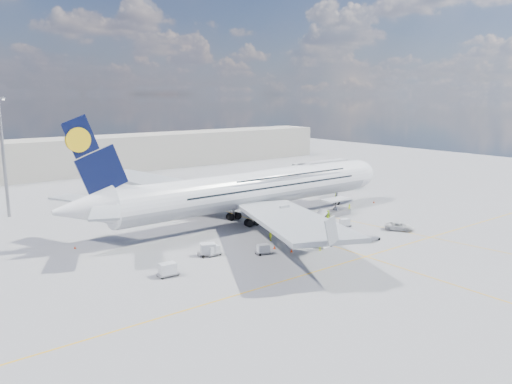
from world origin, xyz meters
TOP-DOWN VIEW (x-y plane):
  - ground at (0.00, 0.00)m, footprint 300.00×300.00m
  - taxi_line_main at (0.00, 0.00)m, footprint 0.25×220.00m
  - taxi_line_cross at (0.00, -20.00)m, footprint 120.00×0.25m
  - taxi_line_diag at (14.00, 10.00)m, footprint 14.16×99.06m
  - airliner at (0.26, 10.00)m, footprint 77.26×79.15m
  - jet_bridge at (29.81, 20.94)m, footprint 18.80×12.10m
  - cargo_loader at (16.82, 2.89)m, footprint 8.53×3.20m
  - light_mast at (-40.00, 45.00)m, footprint 3.00×0.70m
  - terminal at (0.00, 95.00)m, footprint 180.00×16.00m
  - tree_line at (40.00, 140.00)m, footprint 160.00×6.00m
  - dolly_row_a at (-19.46, -4.27)m, footprint 2.68×1.53m
  - dolly_row_b at (-20.23, -3.84)m, footprint 3.74×2.94m
  - dolly_row_c at (-12.49, -8.67)m, footprint 2.89×2.12m
  - dolly_back at (-29.90, -8.25)m, footprint 3.28×1.93m
  - dolly_nose_far at (7.90, -14.79)m, footprint 3.38×2.32m
  - dolly_nose_near at (11.15, -5.17)m, footprint 2.78×1.82m
  - baggage_tug at (-1.55, -12.27)m, footprint 2.58×1.38m
  - catering_truck_inner at (-9.87, 30.02)m, footprint 7.57×4.18m
  - catering_truck_outer at (-12.23, 37.11)m, footprint 6.90×2.73m
  - service_van at (17.66, -13.45)m, footprint 5.15×6.11m
  - crew_nose at (30.59, 15.58)m, footprint 0.66×0.54m
  - crew_loader at (22.44, 3.60)m, footprint 0.92×0.81m
  - crew_wing at (-6.68, -3.54)m, footprint 0.51×1.08m
  - crew_van at (13.50, 1.74)m, footprint 0.69×0.95m
  - crew_tug at (-3.75, -13.22)m, footprint 1.44×1.04m
  - cone_nose at (33.54, 5.69)m, footprint 0.46×0.46m
  - cone_wing_left_inner at (-1.61, 24.62)m, footprint 0.43×0.43m
  - cone_wing_left_outer at (-17.88, 40.60)m, footprint 0.49×0.49m
  - cone_wing_right_inner at (-9.23, -7.69)m, footprint 0.49×0.49m
  - cone_wing_right_outer at (-8.07, -10.80)m, footprint 0.46×0.46m
  - cone_tail at (-36.24, 13.45)m, footprint 0.38×0.38m

SIDE VIEW (x-z plane):
  - ground at x=0.00m, z-range 0.00..0.00m
  - taxi_line_main at x=0.00m, z-range 0.00..0.01m
  - taxi_line_cross at x=0.00m, z-range 0.00..0.01m
  - taxi_line_diag at x=14.00m, z-range 0.00..0.01m
  - cone_tail at x=-36.24m, z-range -0.01..0.47m
  - cone_wing_left_inner at x=-1.61m, z-range -0.01..0.53m
  - cone_nose at x=33.54m, z-range -0.01..0.57m
  - cone_wing_right_outer at x=-8.07m, z-range -0.01..0.58m
  - cone_wing_right_inner at x=-9.23m, z-range -0.01..0.61m
  - cone_wing_left_outer at x=-17.88m, z-range -0.01..0.61m
  - dolly_nose_far at x=7.90m, z-range 0.12..0.58m
  - baggage_tug at x=-1.55m, z-range -0.09..1.46m
  - crew_nose at x=30.59m, z-range 0.00..1.55m
  - service_van at x=17.66m, z-range 0.00..1.55m
  - crew_loader at x=22.44m, z-range 0.00..1.61m
  - dolly_nose_near at x=11.15m, z-range 0.06..1.69m
  - dolly_row_c at x=-12.49m, z-range 0.06..1.70m
  - dolly_row_a at x=-19.46m, z-range 0.06..1.71m
  - crew_wing at x=-6.68m, z-range 0.00..1.80m
  - crew_van at x=13.50m, z-range 0.00..1.81m
  - crew_tug at x=-3.75m, z-range 0.00..2.01m
  - dolly_back at x=-29.90m, z-range 0.08..2.07m
  - dolly_row_b at x=-20.23m, z-range 0.08..2.17m
  - cargo_loader at x=16.82m, z-range -0.59..3.09m
  - catering_truck_outer at x=-12.23m, z-range -0.15..3.96m
  - catering_truck_inner at x=-9.87m, z-range -0.12..4.14m
  - tree_line at x=40.00m, z-range 0.00..8.00m
  - terminal at x=0.00m, z-range 0.00..12.00m
  - jet_bridge at x=29.81m, z-range 2.60..11.10m
  - airliner at x=0.26m, z-range -4.98..18.72m
  - light_mast at x=-40.00m, z-range 0.46..25.96m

